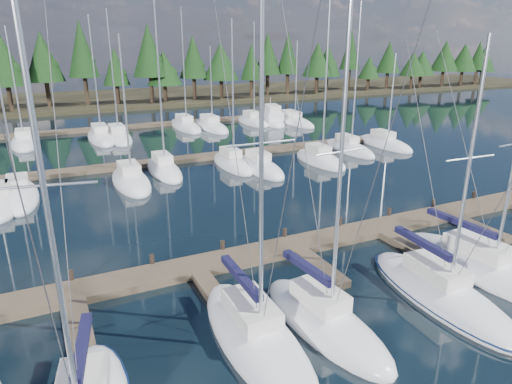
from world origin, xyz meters
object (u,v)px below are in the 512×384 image
front_sailboat_5 (483,269)px  front_sailboat_4 (441,294)px  main_dock (299,250)px  front_sailboat_2 (256,336)px  front_sailboat_3 (324,321)px  motor_yacht_right (272,120)px

front_sailboat_5 → front_sailboat_4: bearing=-168.0°
main_dock → front_sailboat_2: front_sailboat_2 is taller
front_sailboat_2 → front_sailboat_3: (3.08, -0.32, 0.01)m
front_sailboat_4 → front_sailboat_5: 4.01m
front_sailboat_3 → front_sailboat_5: front_sailboat_3 is taller
front_sailboat_2 → front_sailboat_3: 3.10m
front_sailboat_3 → front_sailboat_4: bearing=-4.4°
motor_yacht_right → front_sailboat_5: bearing=-103.1°
front_sailboat_2 → front_sailboat_4: (9.30, -0.80, -0.02)m
front_sailboat_4 → front_sailboat_5: front_sailboat_5 is taller
main_dock → motor_yacht_right: (17.74, 37.62, 0.28)m
front_sailboat_2 → motor_yacht_right: front_sailboat_2 is taller
main_dock → front_sailboat_3: front_sailboat_3 is taller
front_sailboat_2 → front_sailboat_4: front_sailboat_2 is taller
front_sailboat_5 → motor_yacht_right: size_ratio=1.40×
front_sailboat_3 → motor_yacht_right: 48.59m
front_sailboat_5 → main_dock: bearing=140.8°
front_sailboat_2 → front_sailboat_3: front_sailboat_2 is taller
front_sailboat_3 → motor_yacht_right: size_ratio=1.54×
front_sailboat_4 → main_dock: bearing=117.5°
front_sailboat_2 → front_sailboat_5: front_sailboat_2 is taller
front_sailboat_5 → front_sailboat_3: bearing=-178.0°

